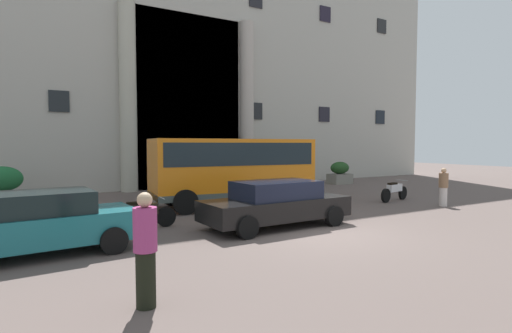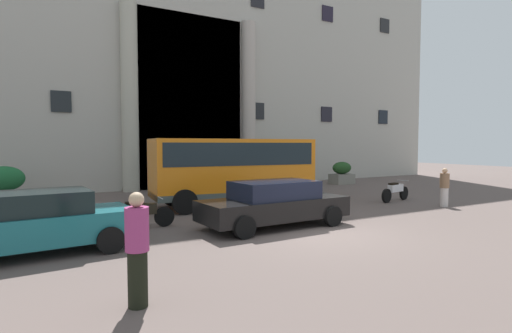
# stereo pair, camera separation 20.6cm
# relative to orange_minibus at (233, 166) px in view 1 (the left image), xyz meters

# --- Properties ---
(ground_plane) EXTENTS (80.00, 64.00, 0.12)m
(ground_plane) POSITION_rel_orange_minibus_xyz_m (-0.12, -5.50, -1.68)
(ground_plane) COLOR #5C4F4A
(office_building_facade) EXTENTS (41.73, 9.69, 20.91)m
(office_building_facade) POSITION_rel_orange_minibus_xyz_m (-0.12, 11.98, 8.83)
(office_building_facade) COLOR #B1ADA1
(office_building_facade) RESTS_ON ground_plane
(orange_minibus) EXTENTS (6.57, 3.09, 2.71)m
(orange_minibus) POSITION_rel_orange_minibus_xyz_m (0.00, 0.00, 0.00)
(orange_minibus) COLOR orange
(orange_minibus) RESTS_ON ground_plane
(bus_stop_sign) EXTENTS (0.44, 0.08, 2.55)m
(bus_stop_sign) POSITION_rel_orange_minibus_xyz_m (5.35, 1.95, -0.04)
(bus_stop_sign) COLOR olive
(bus_stop_sign) RESTS_ON ground_plane
(hedge_planter_east) EXTENTS (1.62, 0.99, 1.59)m
(hedge_planter_east) POSITION_rel_orange_minibus_xyz_m (-8.05, 5.15, -0.85)
(hedge_planter_east) COLOR slate
(hedge_planter_east) RESTS_ON ground_plane
(hedge_planter_entrance_left) EXTENTS (1.63, 0.80, 1.46)m
(hedge_planter_entrance_left) POSITION_rel_orange_minibus_xyz_m (-0.67, 4.96, -0.91)
(hedge_planter_entrance_left) COLOR slate
(hedge_planter_entrance_left) RESTS_ON ground_plane
(hedge_planter_far_east) EXTENTS (1.40, 0.97, 1.40)m
(hedge_planter_far_east) POSITION_rel_orange_minibus_xyz_m (10.03, 4.74, -0.94)
(hedge_planter_far_east) COLOR gray
(hedge_planter_far_east) RESTS_ON ground_plane
(hedge_planter_west) EXTENTS (1.87, 0.81, 1.50)m
(hedge_planter_west) POSITION_rel_orange_minibus_xyz_m (6.96, 5.36, -0.90)
(hedge_planter_west) COLOR gray
(hedge_planter_west) RESTS_ON ground_plane
(parked_coupe_end) EXTENTS (4.30, 2.17, 1.44)m
(parked_coupe_end) POSITION_rel_orange_minibus_xyz_m (-7.01, -4.16, -0.88)
(parked_coupe_end) COLOR #19626A
(parked_coupe_end) RESTS_ON ground_plane
(white_taxi_kerbside) EXTENTS (4.62, 2.10, 1.39)m
(white_taxi_kerbside) POSITION_rel_orange_minibus_xyz_m (-0.70, -4.24, -0.90)
(white_taxi_kerbside) COLOR black
(white_taxi_kerbside) RESTS_ON ground_plane
(motorcycle_near_kerb) EXTENTS (2.02, 0.65, 0.89)m
(motorcycle_near_kerb) POSITION_rel_orange_minibus_xyz_m (6.78, -2.30, -1.16)
(motorcycle_near_kerb) COLOR black
(motorcycle_near_kerb) RESTS_ON ground_plane
(scooter_by_planter) EXTENTS (1.91, 0.55, 0.89)m
(scooter_by_planter) POSITION_rel_orange_minibus_xyz_m (-7.51, -2.14, -1.16)
(scooter_by_planter) COLOR black
(scooter_by_planter) RESTS_ON ground_plane
(motorcycle_far_end) EXTENTS (1.99, 0.55, 0.89)m
(motorcycle_far_end) POSITION_rel_orange_minibus_xyz_m (-4.32, -2.52, -1.16)
(motorcycle_far_end) COLOR black
(motorcycle_far_end) RESTS_ON ground_plane
(pedestrian_woman_with_bag) EXTENTS (0.36, 0.36, 1.55)m
(pedestrian_woman_with_bag) POSITION_rel_orange_minibus_xyz_m (7.33, -4.30, -0.85)
(pedestrian_woman_with_bag) COLOR beige
(pedestrian_woman_with_bag) RESTS_ON ground_plane
(pedestrian_man_red_shirt) EXTENTS (0.36, 0.36, 1.77)m
(pedestrian_man_red_shirt) POSITION_rel_orange_minibus_xyz_m (-5.69, -8.23, -0.72)
(pedestrian_man_red_shirt) COLOR black
(pedestrian_man_red_shirt) RESTS_ON ground_plane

